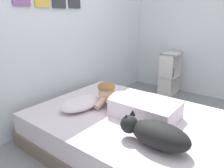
{
  "coord_description": "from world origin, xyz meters",
  "views": [
    {
      "loc": [
        -1.62,
        -0.85,
        1.35
      ],
      "look_at": [
        0.12,
        0.48,
        0.63
      ],
      "focal_mm": 32.87,
      "sensor_mm": 36.0,
      "label": 1
    }
  ],
  "objects": [
    {
      "name": "person_lying",
      "position": [
        0.08,
        0.17,
        0.48
      ],
      "size": [
        0.43,
        0.92,
        0.27
      ],
      "color": "silver",
      "rests_on": "bed"
    },
    {
      "name": "dog",
      "position": [
        -0.3,
        -0.27,
        0.48
      ],
      "size": [
        0.26,
        0.57,
        0.21
      ],
      "color": "black",
      "rests_on": "bed"
    },
    {
      "name": "bed",
      "position": [
        0.02,
        0.17,
        0.19
      ],
      "size": [
        1.5,
        2.06,
        0.38
      ],
      "color": "#726051",
      "rests_on": "ground"
    },
    {
      "name": "side_wall_right",
      "position": [
        2.17,
        0.15,
        1.25
      ],
      "size": [
        0.1,
        5.61,
        2.5
      ],
      "primitive_type": "cube",
      "color": "silver",
      "rests_on": "ground"
    },
    {
      "name": "coffee_cup",
      "position": [
        0.12,
        0.57,
        0.42
      ],
      "size": [
        0.12,
        0.09,
        0.07
      ],
      "color": "white",
      "rests_on": "bed"
    },
    {
      "name": "cell_phone",
      "position": [
        -0.06,
        0.11,
        0.38
      ],
      "size": [
        0.07,
        0.14,
        0.01
      ],
      "primitive_type": "cube",
      "color": "black",
      "rests_on": "bed"
    },
    {
      "name": "ground_plane",
      "position": [
        0.0,
        0.0,
        0.0
      ],
      "size": [
        12.49,
        12.49,
        0.0
      ],
      "primitive_type": "plane",
      "color": "gray"
    },
    {
      "name": "pillow",
      "position": [
        -0.16,
        0.7,
        0.43
      ],
      "size": [
        0.52,
        0.32,
        0.11
      ],
      "primitive_type": "ellipsoid",
      "color": "silver",
      "rests_on": "bed"
    },
    {
      "name": "back_wall",
      "position": [
        0.0,
        1.36,
        1.25
      ],
      "size": [
        4.25,
        0.12,
        2.5
      ],
      "color": "silver",
      "rests_on": "ground"
    },
    {
      "name": "bookshelf",
      "position": [
        1.81,
        0.48,
        0.38
      ],
      "size": [
        0.45,
        0.24,
        0.75
      ],
      "color": "silver",
      "rests_on": "ground"
    }
  ]
}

